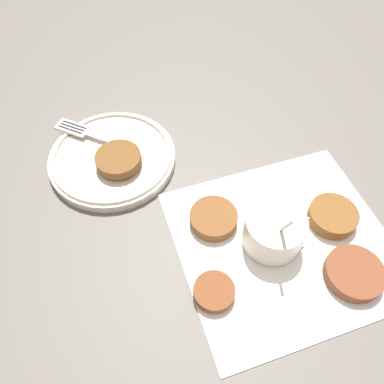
% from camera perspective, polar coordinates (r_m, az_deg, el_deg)
% --- Properties ---
extents(ground_plane, '(4.00, 4.00, 0.00)m').
position_cam_1_polar(ground_plane, '(0.62, 11.34, -6.09)').
color(ground_plane, '#605B56').
extents(napkin, '(0.36, 0.34, 0.00)m').
position_cam_1_polar(napkin, '(0.61, 13.86, -7.45)').
color(napkin, white).
rests_on(napkin, ground_plane).
extents(sauce_bowl, '(0.10, 0.09, 0.12)m').
position_cam_1_polar(sauce_bowl, '(0.58, 12.34, -5.93)').
color(sauce_bowl, silver).
rests_on(sauce_bowl, napkin).
extents(fritter_0, '(0.08, 0.08, 0.02)m').
position_cam_1_polar(fritter_0, '(0.64, 20.78, -3.68)').
color(fritter_0, brown).
rests_on(fritter_0, napkin).
extents(fritter_1, '(0.08, 0.08, 0.02)m').
position_cam_1_polar(fritter_1, '(0.60, 3.29, -3.99)').
color(fritter_1, brown).
rests_on(fritter_1, napkin).
extents(fritter_2, '(0.06, 0.06, 0.01)m').
position_cam_1_polar(fritter_2, '(0.55, 3.38, -14.89)').
color(fritter_2, brown).
rests_on(fritter_2, napkin).
extents(fritter_3, '(0.09, 0.09, 0.02)m').
position_cam_1_polar(fritter_3, '(0.61, 23.48, -11.25)').
color(fritter_3, brown).
rests_on(fritter_3, napkin).
extents(serving_plate, '(0.23, 0.23, 0.02)m').
position_cam_1_polar(serving_plate, '(0.70, -12.05, 5.21)').
color(serving_plate, silver).
rests_on(serving_plate, ground_plane).
extents(fritter_on_plate, '(0.08, 0.08, 0.02)m').
position_cam_1_polar(fritter_on_plate, '(0.67, -11.16, 4.91)').
color(fritter_on_plate, brown).
rests_on(fritter_on_plate, serving_plate).
extents(fork, '(0.15, 0.12, 0.00)m').
position_cam_1_polar(fork, '(0.73, -15.59, 8.65)').
color(fork, silver).
rests_on(fork, serving_plate).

